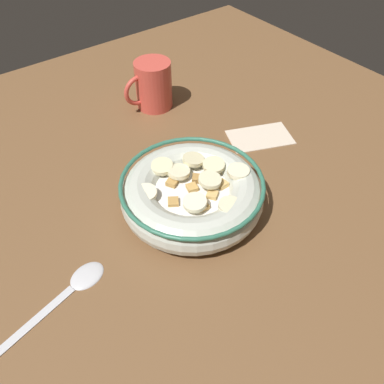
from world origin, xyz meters
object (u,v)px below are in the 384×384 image
cereal_bowl (192,193)px  folded_napkin (260,137)px  coffee_mug (153,85)px  spoon (72,287)px

cereal_bowl → folded_napkin: size_ratio=1.86×
folded_napkin → cereal_bowl: bearing=16.7°
coffee_mug → folded_napkin: 21.70cm
spoon → folded_napkin: 39.24cm
coffee_mug → folded_napkin: bearing=115.0°
spoon → folded_napkin: spoon is taller
spoon → coffee_mug: bearing=-137.6°
cereal_bowl → coffee_mug: (-10.06, -25.02, 1.58)cm
cereal_bowl → coffee_mug: bearing=-111.9°
cereal_bowl → coffee_mug: 27.01cm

